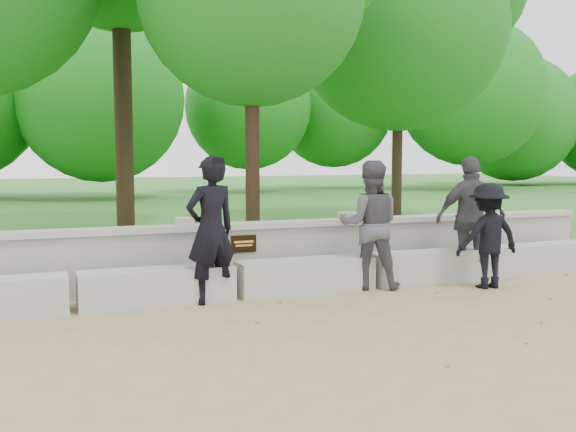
% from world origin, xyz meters
% --- Properties ---
extents(ground, '(80.00, 80.00, 0.00)m').
position_xyz_m(ground, '(0.00, 0.00, 0.00)').
color(ground, tan).
rests_on(ground, ground).
extents(lawn, '(40.00, 22.00, 0.25)m').
position_xyz_m(lawn, '(0.00, 14.00, 0.12)').
color(lawn, '#356422').
rests_on(lawn, ground).
extents(concrete_bench, '(11.90, 0.45, 0.45)m').
position_xyz_m(concrete_bench, '(0.00, 1.90, 0.22)').
color(concrete_bench, '#A9A7A0').
rests_on(concrete_bench, ground).
extents(parapet_wall, '(12.50, 0.35, 0.90)m').
position_xyz_m(parapet_wall, '(0.00, 2.60, 0.46)').
color(parapet_wall, '#9F9D96').
rests_on(parapet_wall, ground).
extents(man_main, '(0.76, 0.69, 1.84)m').
position_xyz_m(man_main, '(-0.36, 1.73, 0.92)').
color(man_main, black).
rests_on(man_main, ground).
extents(visitor_left, '(1.06, 0.97, 1.77)m').
position_xyz_m(visitor_left, '(1.92, 1.80, 0.89)').
color(visitor_left, '#46454B').
rests_on(visitor_left, ground).
extents(visitor_mid, '(0.97, 0.60, 1.46)m').
position_xyz_m(visitor_mid, '(3.46, 1.22, 0.73)').
color(visitor_mid, black).
rests_on(visitor_mid, ground).
extents(visitor_right, '(1.15, 0.66, 1.84)m').
position_xyz_m(visitor_right, '(3.62, 1.80, 0.92)').
color(visitor_right, '#414046').
rests_on(visitor_right, ground).
extents(tree_right, '(5.21, 5.21, 7.80)m').
position_xyz_m(tree_right, '(5.97, 7.73, 5.44)').
color(tree_right, '#382619').
rests_on(tree_right, lawn).
extents(shrub_a, '(0.33, 0.33, 0.53)m').
position_xyz_m(shrub_a, '(-1.28, 3.30, 0.51)').
color(shrub_a, '#2B7E2E').
rests_on(shrub_a, lawn).
extents(shrub_b, '(0.43, 0.42, 0.60)m').
position_xyz_m(shrub_b, '(0.07, 4.50, 0.55)').
color(shrub_b, '#2B7E2E').
rests_on(shrub_b, lawn).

